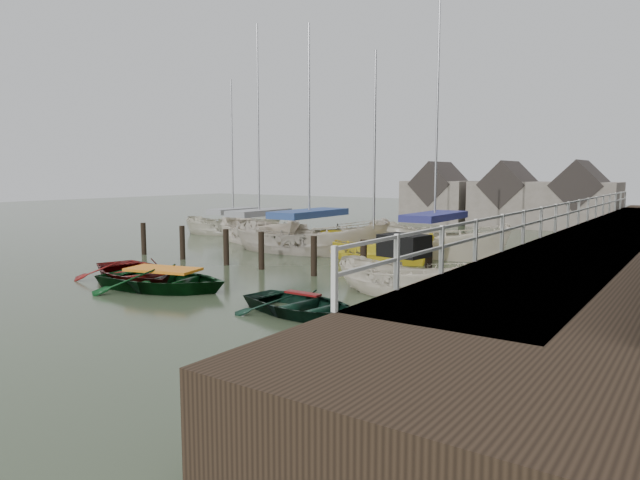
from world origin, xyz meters
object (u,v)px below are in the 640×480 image
Objects in this scene: rowboat_green at (164,290)px; sailboat_d at (434,253)px; motorboat at (400,292)px; sailboat_e at (234,233)px; rowboat_red at (136,282)px; sailboat_a at (260,241)px; sailboat_b at (309,251)px; sailboat_c at (373,259)px; rowboat_dkgreen at (303,314)px.

rowboat_green is 12.39m from sailboat_d.
motorboat is 0.46× the size of sailboat_e.
rowboat_red is 0.34× the size of sailboat_d.
rowboat_red is 1.04× the size of rowboat_green.
rowboat_green is at bearing 175.36° from sailboat_d.
sailboat_e is at bearing 82.41° from sailboat_a.
rowboat_green is 12.04m from sailboat_a.
sailboat_c is at bearing -101.96° from sailboat_b.
sailboat_e is (-8.12, 3.61, 0.01)m from sailboat_b.
sailboat_a is 9.22m from sailboat_d.
motorboat is (0.99, 3.46, 0.09)m from rowboat_dkgreen.
sailboat_b is at bearing -85.94° from sailboat_a.
sailboat_d is at bearing -20.03° from sailboat_c.
motorboat is at bearing -76.10° from rowboat_green.
sailboat_c is at bearing -79.68° from sailboat_a.
sailboat_e is (-11.59, 3.84, 0.05)m from sailboat_c.
rowboat_green reaches higher than rowboat_dkgreen.
sailboat_d reaches higher than sailboat_b.
rowboat_red is 1.75m from rowboat_green.
sailboat_d is (1.54, 2.65, 0.05)m from sailboat_c.
rowboat_red is at bearing 166.51° from sailboat_c.
sailboat_b is (0.44, 9.13, 0.06)m from rowboat_red.
motorboat is at bearing -136.12° from sailboat_b.
sailboat_a is at bearing 109.50° from sailboat_d.
rowboat_red is at bearing 66.46° from rowboat_green.
sailboat_b is (-6.64, 9.43, 0.06)m from rowboat_dkgreen.
sailboat_b is 1.16× the size of sailboat_e.
sailboat_a is 0.94× the size of sailboat_d.
rowboat_dkgreen is 0.36× the size of sailboat_e.
sailboat_d reaches higher than sailboat_c.
rowboat_red is 0.38× the size of sailboat_b.
sailboat_d is at bearing -32.01° from rowboat_green.
sailboat_c is at bearing -6.10° from rowboat_red.
rowboat_dkgreen is 0.28× the size of sailboat_d.
sailboat_c is (-3.17, 9.19, 0.01)m from rowboat_dkgreen.
sailboat_b is 3.48m from sailboat_c.
rowboat_dkgreen is 0.78× the size of motorboat.
sailboat_a reaches higher than motorboat.
sailboat_d reaches higher than rowboat_red.
rowboat_red is 7.08m from rowboat_dkgreen.
sailboat_c is (7.61, -1.58, -0.05)m from sailboat_a.
sailboat_e is at bearing 81.88° from sailboat_c.
sailboat_e is (-15.75, 9.58, -0.03)m from motorboat.
rowboat_green is at bearing 126.63° from motorboat.
motorboat reaches higher than rowboat_red.
rowboat_red is 0.96× the size of motorboat.
sailboat_e is at bearing 66.91° from motorboat.
sailboat_e is at bearing 48.71° from rowboat_red.
sailboat_d is at bearing 16.02° from rowboat_dkgreen.
sailboat_d reaches higher than sailboat_e.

